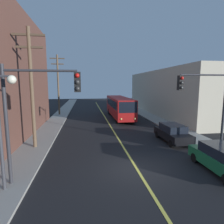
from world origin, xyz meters
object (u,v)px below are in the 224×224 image
parked_car_green (222,159)px  fire_hydrant (180,128)px  utility_pole_mid (58,82)px  traffic_signal_right_corner (206,97)px  city_bus (119,106)px  parked_car_black (172,133)px  street_lamp_left (3,116)px  traffic_signal_left_corner (38,102)px  utility_pole_near (31,83)px

parked_car_green → fire_hydrant: bearing=77.3°
utility_pole_mid → traffic_signal_right_corner: (12.94, -20.39, -1.30)m
city_bus → parked_car_black: city_bus is taller
parked_car_black → street_lamp_left: 13.55m
parked_car_green → traffic_signal_right_corner: (0.54, 2.72, 3.46)m
city_bus → traffic_signal_left_corner: traffic_signal_left_corner is taller
utility_pole_mid → traffic_signal_left_corner: utility_pole_mid is taller
city_bus → utility_pole_mid: size_ratio=1.23×
street_lamp_left → traffic_signal_left_corner: bearing=20.9°
city_bus → fire_hydrant: bearing=-65.9°
traffic_signal_right_corner → fire_hydrant: traffic_signal_right_corner is taller
utility_pole_mid → traffic_signal_left_corner: (2.12, -22.96, -1.30)m
street_lamp_left → fire_hydrant: bearing=33.9°
utility_pole_near → utility_pole_mid: (-0.31, 17.15, 0.30)m
utility_pole_near → traffic_signal_right_corner: utility_pole_near is taller
traffic_signal_left_corner → fire_hydrant: traffic_signal_left_corner is taller
city_bus → utility_pole_near: utility_pole_near is taller
traffic_signal_right_corner → fire_hydrant: bearing=76.6°
parked_car_green → traffic_signal_left_corner: 10.85m
city_bus → traffic_signal_left_corner: 20.65m
traffic_signal_left_corner → street_lamp_left: bearing=-159.1°
city_bus → utility_pole_near: size_ratio=1.30×
parked_car_green → traffic_signal_right_corner: traffic_signal_right_corner is taller
utility_pole_near → street_lamp_left: size_ratio=1.70×
parked_car_black → street_lamp_left: size_ratio=0.80×
utility_pole_mid → fire_hydrant: size_ratio=11.81×
parked_car_green → traffic_signal_right_corner: 4.44m
city_bus → parked_car_green: city_bus is taller
parked_car_green → traffic_signal_right_corner: size_ratio=0.74×
parked_car_green → utility_pole_near: utility_pole_near is taller
parked_car_black → utility_pole_near: 12.74m
traffic_signal_left_corner → fire_hydrant: size_ratio=7.14×
parked_car_black → utility_pole_mid: (-12.24, 17.03, 4.77)m
city_bus → street_lamp_left: 21.64m
utility_pole_near → utility_pole_mid: bearing=91.1°
utility_pole_mid → street_lamp_left: utility_pole_mid is taller
parked_car_green → city_bus: bearing=97.9°
parked_car_black → utility_pole_mid: utility_pole_mid is taller
utility_pole_mid → street_lamp_left: bearing=-88.3°
utility_pole_near → traffic_signal_left_corner: 6.17m
city_bus → parked_car_green: bearing=-82.1°
traffic_signal_right_corner → traffic_signal_left_corner: bearing=-166.6°
city_bus → street_lamp_left: street_lamp_left is taller
fire_hydrant → traffic_signal_right_corner: bearing=-103.4°
parked_car_green → street_lamp_left: 12.06m
fire_hydrant → utility_pole_mid: bearing=135.1°
parked_car_black → traffic_signal_right_corner: (0.70, -3.36, 3.46)m
city_bus → utility_pole_mid: (-9.73, 3.93, 3.79)m
parked_car_green → utility_pole_mid: utility_pole_mid is taller
utility_pole_near → traffic_signal_right_corner: (12.63, -3.24, -1.01)m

